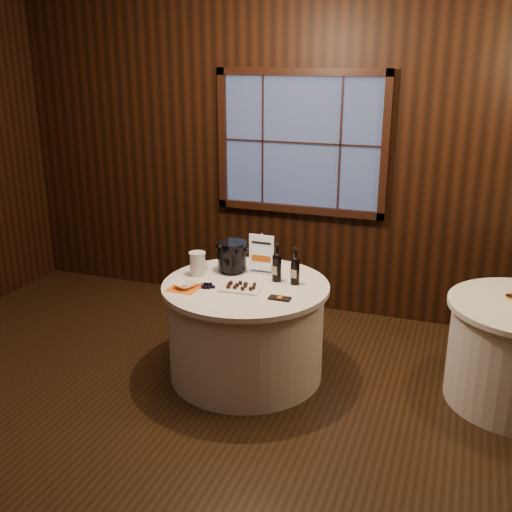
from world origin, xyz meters
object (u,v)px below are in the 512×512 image
at_px(chocolate_box, 280,298).
at_px(grape_bunch, 207,286).
at_px(port_bottle_right, 295,269).
at_px(chocolate_plate, 241,287).
at_px(sign_stand, 262,260).
at_px(glass_pitcher, 198,264).
at_px(ice_bucket, 232,256).
at_px(cracker_bowl, 185,285).
at_px(main_table, 246,329).
at_px(port_bottle_left, 277,265).

height_order(chocolate_box, grape_bunch, grape_bunch).
relative_size(port_bottle_right, chocolate_box, 1.82).
bearing_deg(chocolate_plate, sign_stand, 86.25).
height_order(chocolate_plate, glass_pitcher, glass_pitcher).
bearing_deg(ice_bucket, chocolate_plate, -58.22).
relative_size(chocolate_box, cracker_bowl, 1.11).
bearing_deg(main_table, cracker_bowl, -149.12).
bearing_deg(chocolate_plate, grape_bunch, -165.90).
distance_m(grape_bunch, cracker_bowl, 0.17).
bearing_deg(chocolate_box, glass_pitcher, 160.99).
bearing_deg(glass_pitcher, chocolate_box, -1.96).
bearing_deg(sign_stand, ice_bucket, -167.47).
bearing_deg(cracker_bowl, port_bottle_left, 32.23).
xyz_separation_m(port_bottle_right, cracker_bowl, (-0.75, -0.36, -0.10)).
relative_size(sign_stand, chocolate_box, 2.09).
height_order(ice_bucket, glass_pitcher, ice_bucket).
distance_m(sign_stand, chocolate_plate, 0.40).
xyz_separation_m(ice_bucket, chocolate_box, (0.54, -0.42, -0.13)).
bearing_deg(chocolate_box, chocolate_plate, 165.84).
bearing_deg(port_bottle_right, main_table, -154.35).
bearing_deg(ice_bucket, main_table, -47.54).
bearing_deg(chocolate_plate, glass_pitcher, 158.21).
bearing_deg(ice_bucket, grape_bunch, -95.27).
xyz_separation_m(port_bottle_left, grape_bunch, (-0.44, -0.32, -0.11)).
bearing_deg(port_bottle_right, cracker_bowl, -147.99).
bearing_deg(port_bottle_left, cracker_bowl, -130.40).
bearing_deg(port_bottle_left, glass_pitcher, -154.73).
bearing_deg(chocolate_plate, port_bottle_right, 35.51).
xyz_separation_m(port_bottle_left, chocolate_plate, (-0.19, -0.26, -0.11)).
relative_size(chocolate_box, grape_bunch, 0.92).
distance_m(chocolate_plate, chocolate_box, 0.33).
bearing_deg(chocolate_box, sign_stand, 122.24).
height_order(sign_stand, grape_bunch, sign_stand).
xyz_separation_m(port_bottle_left, port_bottle_right, (0.15, -0.02, -0.01)).
bearing_deg(chocolate_plate, ice_bucket, 121.78).
bearing_deg(main_table, chocolate_box, -30.61).
xyz_separation_m(sign_stand, glass_pitcher, (-0.46, -0.21, -0.02)).
height_order(port_bottle_right, grape_bunch, port_bottle_right).
xyz_separation_m(sign_stand, chocolate_plate, (-0.03, -0.39, -0.10)).
height_order(chocolate_plate, cracker_bowl, chocolate_plate).
xyz_separation_m(sign_stand, port_bottle_right, (0.32, -0.14, 0.01)).
height_order(ice_bucket, grape_bunch, ice_bucket).
height_order(grape_bunch, cracker_bowl, same).
xyz_separation_m(main_table, sign_stand, (0.04, 0.27, 0.50)).
bearing_deg(port_bottle_right, grape_bunch, -146.25).
bearing_deg(port_bottle_left, chocolate_plate, -108.96).
xyz_separation_m(ice_bucket, glass_pitcher, (-0.23, -0.16, -0.04)).
xyz_separation_m(sign_stand, cracker_bowl, (-0.43, -0.50, -0.09)).
bearing_deg(port_bottle_left, ice_bucket, -173.59).
height_order(sign_stand, cracker_bowl, sign_stand).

